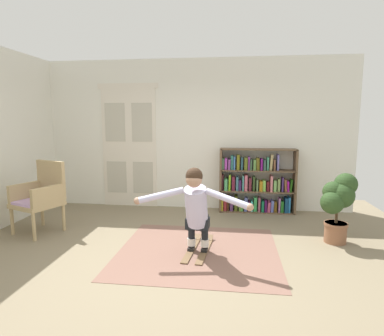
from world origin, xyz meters
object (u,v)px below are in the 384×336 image
Objects in this scene: potted_plant at (338,201)px; bookshelf at (254,184)px; skis_pair at (199,249)px; wicker_chair at (41,195)px; person_skier at (196,205)px.

bookshelf is at bearing 126.07° from potted_plant.
bookshelf is 2.23m from skis_pair.
bookshelf is 1.53× the size of skis_pair.
potted_plant is at bearing 1.04° from wicker_chair.
person_skier is (2.50, -0.63, 0.09)m from wicker_chair.
person_skier is at bearing -111.70° from bookshelf.
person_skier is (-0.02, -0.18, 0.65)m from skis_pair.
wicker_chair is at bearing -178.96° from potted_plant.
person_skier is (-1.93, -0.71, 0.06)m from potted_plant.
bookshelf is 3.70m from wicker_chair.
bookshelf is 0.97× the size of person_skier.
wicker_chair reaches higher than skis_pair.
wicker_chair is 0.76× the size of person_skier.
bookshelf is at bearing 66.94° from skis_pair.
skis_pair is at bearing -164.64° from potted_plant.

